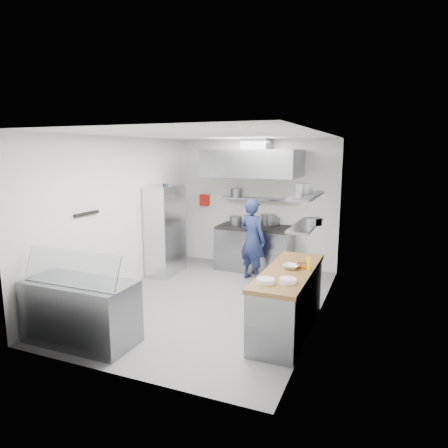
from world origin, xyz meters
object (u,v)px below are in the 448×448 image
at_px(chef, 252,240).
at_px(wire_rack, 165,230).
at_px(display_case, 81,312).
at_px(gas_range, 255,249).

bearing_deg(chef, wire_rack, 31.09).
xyz_separation_m(wire_rack, display_case, (0.53, -3.12, -0.50)).
height_order(chef, wire_rack, wire_rack).
distance_m(wire_rack, display_case, 3.20).
distance_m(gas_range, display_case, 4.25).
bearing_deg(display_case, gas_range, 74.98).
bearing_deg(display_case, wire_rack, 99.64).
height_order(gas_range, display_case, gas_range).
relative_size(chef, display_case, 1.09).
height_order(gas_range, chef, chef).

